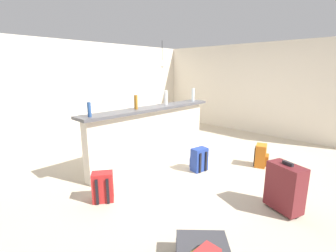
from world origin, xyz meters
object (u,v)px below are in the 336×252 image
bottle_blue (89,110)px  backpack_red (103,187)px  bottle_clear (193,95)px  suitcase_upright_maroon (285,187)px  bottle_amber (136,102)px  dining_table (164,113)px  backpack_blue (199,160)px  bottle_white (166,98)px  dining_chair_near_partition (178,121)px  pendant_lamp (162,63)px  backpack_orange (261,156)px

bottle_blue → backpack_red: bottle_blue is taller
bottle_clear → suitcase_upright_maroon: bottle_clear is taller
bottle_amber → dining_table: bottle_amber is taller
bottle_clear → backpack_blue: 1.65m
bottle_white → dining_chair_near_partition: bearing=28.8°
pendant_lamp → backpack_blue: size_ratio=1.60×
bottle_white → backpack_blue: 1.42m
bottle_blue → backpack_red: 1.15m
pendant_lamp → dining_chair_near_partition: bearing=-89.1°
dining_chair_near_partition → pendant_lamp: bearing=90.9°
backpack_orange → backpack_blue: size_ratio=1.00×
bottle_amber → backpack_red: bottle_amber is taller
backpack_blue → dining_chair_near_partition: bearing=52.3°
backpack_orange → bottle_white: bearing=116.3°
dining_table → dining_chair_near_partition: size_ratio=1.18×
bottle_amber → suitcase_upright_maroon: bottle_amber is taller
bottle_white → bottle_clear: bottle_clear is taller
bottle_blue → pendant_lamp: size_ratio=0.33×
dining_chair_near_partition → backpack_orange: dining_chair_near_partition is taller
backpack_red → backpack_orange: bearing=-21.6°
suitcase_upright_maroon → backpack_red: (-1.46, 1.90, -0.13)m
backpack_blue → suitcase_upright_maroon: bearing=-100.6°
bottle_amber → backpack_orange: bottle_amber is taller
dining_table → backpack_red: dining_table is taller
suitcase_upright_maroon → backpack_blue: bearing=79.4°
pendant_lamp → backpack_orange: bearing=-94.3°
backpack_red → bottle_amber: bearing=28.4°
backpack_blue → backpack_red: (-1.75, 0.34, 0.00)m
bottle_white → suitcase_upright_maroon: bottle_white is taller
backpack_orange → backpack_blue: bearing=142.8°
bottle_clear → dining_chair_near_partition: 1.01m
dining_chair_near_partition → pendant_lamp: 1.53m
bottle_amber → pendant_lamp: (1.82, 1.15, 0.72)m
bottle_clear → pendant_lamp: size_ratio=0.43×
backpack_orange → suitcase_upright_maroon: suitcase_upright_maroon is taller
dining_table → backpack_orange: (-0.25, -2.82, -0.44)m
backpack_blue → dining_table: bearing=59.8°
bottle_blue → backpack_blue: size_ratio=0.52×
bottle_clear → dining_table: bottle_clear is taller
bottle_clear → backpack_orange: bearing=-88.6°
bottle_amber → dining_table: (1.86, 1.15, -0.57)m
bottle_blue → pendant_lamp: 3.10m
bottle_blue → backpack_blue: (1.58, -0.89, -1.00)m
bottle_blue → bottle_clear: (2.51, -0.01, 0.03)m
bottle_clear → backpack_red: (-2.68, -0.54, -1.04)m
pendant_lamp → bottle_white: bearing=-132.7°
suitcase_upright_maroon → backpack_blue: 1.59m
bottle_white → backpack_red: (-1.89, -0.61, -1.03)m
bottle_clear → backpack_red: 2.92m
dining_chair_near_partition → backpack_blue: dining_chair_near_partition is taller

